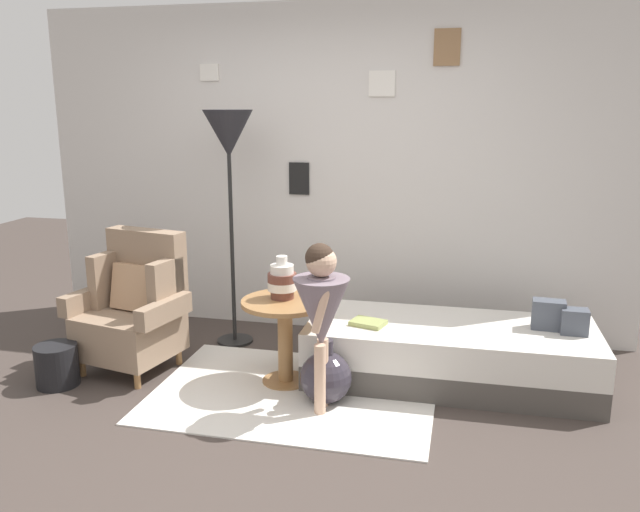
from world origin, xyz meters
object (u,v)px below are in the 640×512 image
at_px(armchair, 135,308).
at_px(demijohn_near, 326,377).
at_px(side_table, 285,324).
at_px(book_on_daybed, 368,323).
at_px(magazine_basket, 57,365).
at_px(floor_lamp, 229,144).
at_px(daybed, 450,353).
at_px(vase_striped, 282,281).
at_px(person_child, 321,307).

height_order(armchair, demijohn_near, armchair).
bearing_deg(side_table, armchair, 178.61).
height_order(book_on_daybed, magazine_basket, book_on_daybed).
height_order(side_table, magazine_basket, side_table).
xyz_separation_m(armchair, magazine_basket, (-0.37, -0.41, -0.30)).
distance_m(floor_lamp, book_on_daybed, 1.68).
bearing_deg(floor_lamp, book_on_daybed, -23.36).
height_order(book_on_daybed, demijohn_near, book_on_daybed).
relative_size(daybed, vase_striped, 6.64).
relative_size(vase_striped, floor_lamp, 0.16).
height_order(daybed, magazine_basket, daybed).
bearing_deg(book_on_daybed, magazine_basket, -165.14).
distance_m(armchair, book_on_daybed, 1.64).
bearing_deg(book_on_daybed, floor_lamp, 156.64).
height_order(demijohn_near, magazine_basket, demijohn_near).
distance_m(vase_striped, demijohn_near, 0.69).
distance_m(side_table, person_child, 0.53).
xyz_separation_m(armchair, vase_striped, (1.08, 0.01, 0.26)).
distance_m(daybed, person_child, 1.08).
bearing_deg(side_table, book_on_daybed, 15.92).
distance_m(side_table, book_on_daybed, 0.55).
bearing_deg(daybed, book_on_daybed, -167.10).
height_order(person_child, magazine_basket, person_child).
relative_size(side_table, person_child, 0.55).
distance_m(armchair, demijohn_near, 1.48).
bearing_deg(person_child, daybed, 39.60).
relative_size(demijohn_near, magazine_basket, 1.48).
xyz_separation_m(daybed, floor_lamp, (-1.67, 0.37, 1.35)).
bearing_deg(magazine_basket, daybed, 14.45).
bearing_deg(magazine_basket, armchair, 47.84).
bearing_deg(armchair, magazine_basket, -132.16).
xyz_separation_m(vase_striped, person_child, (0.35, -0.38, -0.04)).
bearing_deg(demijohn_near, daybed, 33.68).
bearing_deg(floor_lamp, demijohn_near, -42.92).
xyz_separation_m(side_table, floor_lamp, (-0.60, 0.64, 1.13)).
bearing_deg(daybed, vase_striped, -168.00).
height_order(floor_lamp, person_child, floor_lamp).
bearing_deg(magazine_basket, side_table, 14.48).
xyz_separation_m(vase_striped, magazine_basket, (-1.45, -0.42, -0.56)).
bearing_deg(floor_lamp, side_table, -46.83).
distance_m(armchair, person_child, 1.50).
relative_size(armchair, side_table, 1.67).
distance_m(daybed, magazine_basket, 2.63).
distance_m(person_child, magazine_basket, 1.88).
relative_size(floor_lamp, person_child, 1.70).
distance_m(side_table, vase_striped, 0.29).
height_order(side_table, vase_striped, vase_striped).
distance_m(vase_striped, floor_lamp, 1.19).
xyz_separation_m(daybed, book_on_daybed, (-0.54, -0.12, 0.22)).
relative_size(vase_striped, demijohn_near, 0.69).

